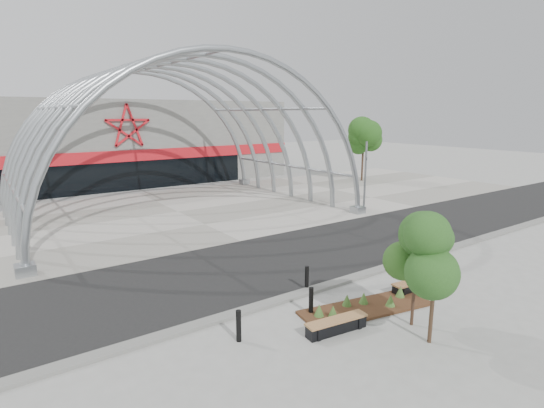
{
  "coord_description": "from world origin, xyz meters",
  "views": [
    {
      "loc": [
        -11.14,
        -11.95,
        6.76
      ],
      "look_at": [
        0.0,
        4.0,
        2.6
      ],
      "focal_mm": 28.0,
      "sensor_mm": 36.0,
      "label": 1
    }
  ],
  "objects_px": {
    "signal_pole": "(365,176)",
    "street_tree_0": "(436,257)",
    "street_tree_1": "(416,261)",
    "bollard_2": "(307,278)",
    "bench_1": "(415,286)",
    "bench_0": "(336,326)"
  },
  "relations": [
    {
      "from": "signal_pole",
      "to": "street_tree_0",
      "type": "bearing_deg",
      "value": -130.3
    },
    {
      "from": "signal_pole",
      "to": "street_tree_1",
      "type": "relative_size",
      "value": 1.61
    },
    {
      "from": "signal_pole",
      "to": "bollard_2",
      "type": "height_order",
      "value": "signal_pole"
    },
    {
      "from": "street_tree_0",
      "to": "bench_1",
      "type": "distance_m",
      "value": 4.56
    },
    {
      "from": "bench_0",
      "to": "bollard_2",
      "type": "bearing_deg",
      "value": 66.7
    },
    {
      "from": "signal_pole",
      "to": "bench_0",
      "type": "distance_m",
      "value": 16.97
    },
    {
      "from": "street_tree_1",
      "to": "signal_pole",
      "type": "bearing_deg",
      "value": 48.66
    },
    {
      "from": "signal_pole",
      "to": "bollard_2",
      "type": "xyz_separation_m",
      "value": [
        -11.5,
        -7.78,
        -2.09
      ]
    },
    {
      "from": "street_tree_1",
      "to": "bollard_2",
      "type": "xyz_separation_m",
      "value": [
        -1.02,
        4.14,
        -1.71
      ]
    },
    {
      "from": "street_tree_1",
      "to": "street_tree_0",
      "type": "bearing_deg",
      "value": -115.16
    },
    {
      "from": "signal_pole",
      "to": "bench_0",
      "type": "xyz_separation_m",
      "value": [
        -12.83,
        -10.86,
        -2.36
      ]
    },
    {
      "from": "street_tree_1",
      "to": "bench_0",
      "type": "bearing_deg",
      "value": 155.65
    },
    {
      "from": "street_tree_0",
      "to": "bench_1",
      "type": "relative_size",
      "value": 1.73
    },
    {
      "from": "street_tree_0",
      "to": "bollard_2",
      "type": "distance_m",
      "value": 5.61
    },
    {
      "from": "street_tree_0",
      "to": "street_tree_1",
      "type": "distance_m",
      "value": 1.21
    },
    {
      "from": "bench_1",
      "to": "signal_pole",
      "type": "bearing_deg",
      "value": 51.7
    },
    {
      "from": "bench_1",
      "to": "street_tree_0",
      "type": "bearing_deg",
      "value": -137.18
    },
    {
      "from": "bench_1",
      "to": "bollard_2",
      "type": "relative_size",
      "value": 2.24
    },
    {
      "from": "bench_1",
      "to": "street_tree_1",
      "type": "bearing_deg",
      "value": -145.54
    },
    {
      "from": "bench_0",
      "to": "bollard_2",
      "type": "height_order",
      "value": "bollard_2"
    },
    {
      "from": "signal_pole",
      "to": "bench_0",
      "type": "bearing_deg",
      "value": -139.76
    },
    {
      "from": "bench_1",
      "to": "bollard_2",
      "type": "distance_m",
      "value": 4.21
    }
  ]
}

